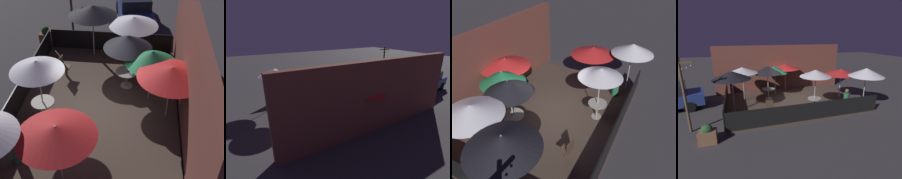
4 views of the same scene
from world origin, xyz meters
TOP-DOWN VIEW (x-y plane):
  - ground_plane at (0.00, 0.00)m, footprint 60.00×60.00m
  - patio_deck at (0.00, 0.00)m, footprint 8.53×5.90m
  - building_wall at (0.00, 3.18)m, footprint 10.13×0.36m
  - fence_front at (0.00, -2.91)m, footprint 8.33×0.05m
  - fence_side_left at (-4.22, 0.00)m, footprint 0.05×5.70m
  - patio_umbrella_0 at (-1.47, 0.96)m, footprint 1.85×1.85m
  - patio_umbrella_1 at (0.75, -1.82)m, footprint 1.78×1.78m
  - patio_umbrella_2 at (0.20, 2.51)m, footprint 2.29×2.29m
  - patio_umbrella_3 at (-3.76, -0.73)m, footprint 2.11×2.11m
  - patio_umbrella_4 at (-0.77, 1.87)m, footprint 1.91×1.91m
  - patio_umbrella_5 at (3.21, -0.59)m, footprint 2.22×2.22m
  - patio_umbrella_6 at (3.67, -2.42)m, footprint 2.01×2.01m
  - patio_umbrella_7 at (-3.10, 1.08)m, footprint 2.06×2.06m
  - dining_table_0 at (-1.47, 0.96)m, footprint 0.89×0.89m
  - dining_table_1 at (0.75, -1.82)m, footprint 0.80×0.80m
  - patio_chair_0 at (-1.69, 2.21)m, footprint 0.46×0.46m
  - patio_chair_1 at (-1.90, -1.69)m, footprint 0.46×0.46m
  - patron_0 at (2.75, -2.06)m, footprint 0.47×0.47m
  - planter_box at (-4.87, -3.36)m, footprint 0.72×0.50m
  - light_post at (-5.77, -2.15)m, footprint 1.10×0.12m
  - parked_car_0 at (-7.73, 0.91)m, footprint 4.57×2.40m

SIDE VIEW (x-z plane):
  - ground_plane at x=0.00m, z-range 0.00..0.00m
  - patio_deck at x=0.00m, z-range 0.00..0.12m
  - planter_box at x=-4.87m, z-range -0.05..0.81m
  - fence_front at x=0.00m, z-range 0.12..1.07m
  - fence_side_left at x=-4.22m, z-range 0.12..1.07m
  - patio_chair_0 at x=-1.69m, z-range 0.16..1.06m
  - patio_chair_1 at x=-1.90m, z-range 0.16..1.08m
  - patron_0 at x=2.75m, z-range 0.07..1.26m
  - dining_table_0 at x=-1.47m, z-range 0.33..1.04m
  - dining_table_1 at x=0.75m, z-range 0.33..1.07m
  - parked_car_0 at x=-7.73m, z-range 0.04..1.66m
  - building_wall at x=0.00m, z-range 0.00..3.63m
  - patio_umbrella_4 at x=-0.77m, z-range 0.91..3.03m
  - light_post at x=-5.77m, z-range 0.22..3.75m
  - patio_umbrella_5 at x=3.21m, z-range 0.98..3.09m
  - patio_umbrella_2 at x=0.20m, z-range 0.99..3.12m
  - patio_umbrella_0 at x=-1.47m, z-range 1.01..3.32m
  - patio_umbrella_7 at x=-3.10m, z-range 1.07..3.34m
  - patio_umbrella_3 at x=-3.76m, z-range 1.10..3.52m
  - patio_umbrella_6 at x=3.67m, z-range 1.11..3.57m
  - patio_umbrella_1 at x=0.75m, z-range 1.13..3.55m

